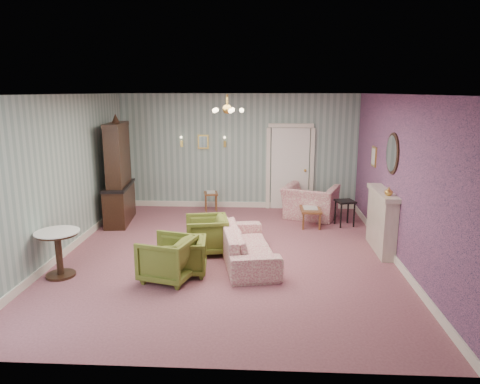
# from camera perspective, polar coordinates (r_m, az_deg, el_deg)

# --- Properties ---
(floor) EXTENTS (7.00, 7.00, 0.00)m
(floor) POSITION_cam_1_polar(r_m,az_deg,el_deg) (8.39, -1.53, -7.94)
(floor) COLOR #975764
(floor) RESTS_ON ground
(ceiling) EXTENTS (7.00, 7.00, 0.00)m
(ceiling) POSITION_cam_1_polar(r_m,az_deg,el_deg) (7.85, -1.65, 12.29)
(ceiling) COLOR white
(ceiling) RESTS_ON ground
(wall_back) EXTENTS (6.00, 0.00, 6.00)m
(wall_back) POSITION_cam_1_polar(r_m,az_deg,el_deg) (11.44, -0.16, 5.13)
(wall_back) COLOR gray
(wall_back) RESTS_ON ground
(wall_front) EXTENTS (6.00, 0.00, 6.00)m
(wall_front) POSITION_cam_1_polar(r_m,az_deg,el_deg) (4.62, -5.14, -6.34)
(wall_front) COLOR gray
(wall_front) RESTS_ON ground
(wall_left) EXTENTS (0.00, 7.00, 7.00)m
(wall_left) POSITION_cam_1_polar(r_m,az_deg,el_deg) (8.76, -21.55, 1.91)
(wall_left) COLOR gray
(wall_left) RESTS_ON ground
(wall_right) EXTENTS (0.00, 7.00, 7.00)m
(wall_right) POSITION_cam_1_polar(r_m,az_deg,el_deg) (8.31, 19.51, 1.52)
(wall_right) COLOR gray
(wall_right) RESTS_ON ground
(wall_right_floral) EXTENTS (0.00, 7.00, 7.00)m
(wall_right_floral) POSITION_cam_1_polar(r_m,az_deg,el_deg) (8.30, 19.42, 1.52)
(wall_right_floral) COLOR #C0608E
(wall_right_floral) RESTS_ON ground
(door) EXTENTS (1.12, 0.12, 2.16)m
(door) POSITION_cam_1_polar(r_m,az_deg,el_deg) (11.46, 6.35, 3.19)
(door) COLOR white
(door) RESTS_ON floor
(olive_chair_a) EXTENTS (0.89, 0.93, 0.78)m
(olive_chair_a) POSITION_cam_1_polar(r_m,az_deg,el_deg) (7.29, -9.18, -8.07)
(olive_chair_a) COLOR olive
(olive_chair_a) RESTS_ON floor
(olive_chair_b) EXTENTS (0.67, 0.70, 0.67)m
(olive_chair_b) POSITION_cam_1_polar(r_m,az_deg,el_deg) (7.50, -6.93, -7.84)
(olive_chair_b) COLOR olive
(olive_chair_b) RESTS_ON floor
(olive_chair_c) EXTENTS (0.83, 0.86, 0.77)m
(olive_chair_c) POSITION_cam_1_polar(r_m,az_deg,el_deg) (8.39, -4.27, -5.19)
(olive_chair_c) COLOR olive
(olive_chair_c) RESTS_ON floor
(sofa_chintz) EXTENTS (1.00, 2.18, 0.82)m
(sofa_chintz) POSITION_cam_1_polar(r_m,az_deg,el_deg) (7.94, 0.94, -5.99)
(sofa_chintz) COLOR #AA445D
(sofa_chintz) RESTS_ON floor
(wingback_chair) EXTENTS (1.39, 1.15, 1.04)m
(wingback_chair) POSITION_cam_1_polar(r_m,az_deg,el_deg) (10.73, 8.93, -0.58)
(wingback_chair) COLOR #AA445D
(wingback_chair) RESTS_ON floor
(dresser) EXTENTS (0.66, 1.49, 2.41)m
(dresser) POSITION_cam_1_polar(r_m,az_deg,el_deg) (10.50, -15.25, 2.66)
(dresser) COLOR black
(dresser) RESTS_ON floor
(fireplace) EXTENTS (0.30, 1.40, 1.16)m
(fireplace) POSITION_cam_1_polar(r_m,az_deg,el_deg) (8.84, 17.52, -3.50)
(fireplace) COLOR beige
(fireplace) RESTS_ON floor
(mantel_vase) EXTENTS (0.15, 0.15, 0.15)m
(mantel_vase) POSITION_cam_1_polar(r_m,az_deg,el_deg) (8.31, 18.35, 0.08)
(mantel_vase) COLOR gold
(mantel_vase) RESTS_ON fireplace
(oval_mirror) EXTENTS (0.04, 0.76, 0.84)m
(oval_mirror) POSITION_cam_1_polar(r_m,az_deg,el_deg) (8.61, 18.72, 4.65)
(oval_mirror) COLOR white
(oval_mirror) RESTS_ON wall_right
(framed_print) EXTENTS (0.04, 0.34, 0.42)m
(framed_print) POSITION_cam_1_polar(r_m,az_deg,el_deg) (9.94, 16.64, 4.33)
(framed_print) COLOR gold
(framed_print) RESTS_ON wall_right
(coffee_table) EXTENTS (0.45, 0.80, 0.41)m
(coffee_table) POSITION_cam_1_polar(r_m,az_deg,el_deg) (10.22, 8.86, -3.08)
(coffee_table) COLOR brown
(coffee_table) RESTS_ON floor
(side_table_black) EXTENTS (0.48, 0.48, 0.58)m
(side_table_black) POSITION_cam_1_polar(r_m,az_deg,el_deg) (10.30, 13.12, -2.63)
(side_table_black) COLOR black
(side_table_black) RESTS_ON floor
(pedestal_table) EXTENTS (0.74, 0.74, 0.77)m
(pedestal_table) POSITION_cam_1_polar(r_m,az_deg,el_deg) (7.89, -21.98, -7.28)
(pedestal_table) COLOR black
(pedestal_table) RESTS_ON floor
(nesting_table) EXTENTS (0.40, 0.47, 0.55)m
(nesting_table) POSITION_cam_1_polar(r_m,az_deg,el_deg) (11.17, -3.71, -1.23)
(nesting_table) COLOR brown
(nesting_table) RESTS_ON floor
(gilt_mirror_back) EXTENTS (0.28, 0.06, 0.36)m
(gilt_mirror_back) POSITION_cam_1_polar(r_m,az_deg,el_deg) (11.46, -4.69, 6.36)
(gilt_mirror_back) COLOR gold
(gilt_mirror_back) RESTS_ON wall_back
(sconce_left) EXTENTS (0.16, 0.12, 0.30)m
(sconce_left) POSITION_cam_1_polar(r_m,az_deg,el_deg) (11.53, -7.43, 6.33)
(sconce_left) COLOR gold
(sconce_left) RESTS_ON wall_back
(sconce_right) EXTENTS (0.16, 0.12, 0.30)m
(sconce_right) POSITION_cam_1_polar(r_m,az_deg,el_deg) (11.38, -1.94, 6.35)
(sconce_right) COLOR gold
(sconce_right) RESTS_ON wall_back
(chandelier) EXTENTS (0.56, 0.56, 0.36)m
(chandelier) POSITION_cam_1_polar(r_m,az_deg,el_deg) (7.86, -1.64, 10.32)
(chandelier) COLOR gold
(chandelier) RESTS_ON ceiling
(burgundy_cushion) EXTENTS (0.41, 0.28, 0.39)m
(burgundy_cushion) POSITION_cam_1_polar(r_m,az_deg,el_deg) (10.59, 8.74, -0.97)
(burgundy_cushion) COLOR maroon
(burgundy_cushion) RESTS_ON wingback_chair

